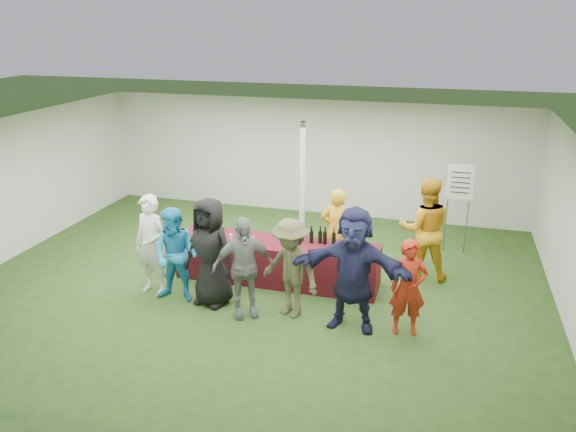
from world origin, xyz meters
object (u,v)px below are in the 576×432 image
(staff_pourer, at_px, (336,232))
(dump_bucket, at_px, (364,251))
(customer_0, at_px, (151,245))
(customer_5, at_px, (353,269))
(customer_6, at_px, (408,288))
(customer_4, at_px, (290,268))
(staff_back, at_px, (425,229))
(serving_table, at_px, (277,261))
(customer_3, at_px, (243,267))
(customer_2, at_px, (210,252))
(customer_1, at_px, (176,255))
(wine_list_sign, at_px, (460,189))

(staff_pourer, bearing_deg, dump_bucket, 128.31)
(customer_0, height_order, customer_5, customer_5)
(customer_5, bearing_deg, customer_6, 7.30)
(customer_0, xyz_separation_m, customer_4, (2.45, -0.10, -0.06))
(staff_back, bearing_deg, customer_0, 12.90)
(serving_table, height_order, customer_5, customer_5)
(customer_3, bearing_deg, customer_5, -26.09)
(customer_2, height_order, customer_3, customer_2)
(customer_2, bearing_deg, customer_4, 11.49)
(customer_1, xyz_separation_m, customer_3, (1.23, -0.18, 0.02))
(dump_bucket, xyz_separation_m, customer_2, (-2.35, -0.85, 0.07))
(staff_pourer, xyz_separation_m, customer_4, (-0.39, -1.68, -0.01))
(customer_2, relative_size, customer_3, 1.10)
(customer_1, distance_m, customer_4, 1.93)
(customer_4, bearing_deg, customer_0, -158.78)
(serving_table, distance_m, dump_bucket, 1.64)
(serving_table, relative_size, staff_pourer, 2.19)
(customer_1, bearing_deg, staff_back, 26.11)
(staff_back, bearing_deg, customer_2, 20.28)
(customer_0, relative_size, customer_6, 1.18)
(customer_2, bearing_deg, customer_1, -161.25)
(dump_bucket, height_order, customer_1, customer_1)
(staff_back, height_order, customer_1, staff_back)
(wine_list_sign, xyz_separation_m, customer_3, (-3.18, -3.54, -0.49))
(customer_0, xyz_separation_m, customer_1, (0.51, -0.12, -0.07))
(wine_list_sign, distance_m, customer_1, 5.57)
(wine_list_sign, xyz_separation_m, customer_6, (-0.68, -3.38, -0.58))
(customer_5, relative_size, customer_6, 1.30)
(wine_list_sign, bearing_deg, customer_4, -126.63)
(wine_list_sign, bearing_deg, dump_bucket, -121.12)
(serving_table, height_order, customer_4, customer_4)
(customer_0, bearing_deg, staff_back, 35.99)
(wine_list_sign, relative_size, customer_1, 1.12)
(customer_0, height_order, customer_1, customer_0)
(customer_2, height_order, customer_4, customer_2)
(wine_list_sign, bearing_deg, customer_1, -142.73)
(customer_0, relative_size, customer_2, 0.96)
(wine_list_sign, relative_size, staff_pourer, 1.10)
(dump_bucket, bearing_deg, customer_0, -167.15)
(dump_bucket, bearing_deg, staff_pourer, 127.86)
(dump_bucket, distance_m, staff_back, 1.40)
(dump_bucket, bearing_deg, customer_3, -147.50)
(wine_list_sign, relative_size, customer_4, 1.12)
(staff_back, height_order, customer_0, staff_back)
(dump_bucket, distance_m, customer_1, 3.07)
(dump_bucket, xyz_separation_m, customer_5, (-0.01, -0.99, 0.12))
(staff_pourer, xyz_separation_m, customer_1, (-2.32, -1.70, -0.02))
(customer_2, height_order, customer_6, customer_2)
(customer_0, height_order, customer_4, customer_0)
(customer_5, bearing_deg, wine_list_sign, 69.84)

